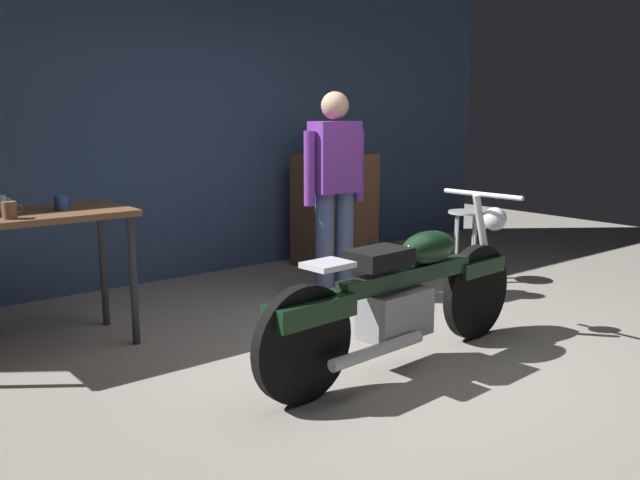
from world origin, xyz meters
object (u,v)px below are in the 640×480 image
object	(u,v)px
person_standing	(335,186)
wooden_dresser	(335,209)
motorcycle	(403,294)
mug_blue_enamel	(62,203)
shop_stool	(466,227)
mug_brown_stoneware	(10,210)
mug_white_ceramic	(0,203)

from	to	relation	value
person_standing	wooden_dresser	distance (m)	1.38
motorcycle	mug_blue_enamel	distance (m)	2.23
shop_stool	mug_brown_stoneware	bearing A→B (deg)	174.95
motorcycle	wooden_dresser	xyz separation A→B (m)	(1.49, 2.42, 0.10)
person_standing	wooden_dresser	size ratio (longest dim) A/B	1.52
shop_stool	motorcycle	bearing A→B (deg)	-149.92
person_standing	wooden_dresser	world-z (taller)	person_standing
shop_stool	wooden_dresser	distance (m)	1.37
motorcycle	person_standing	xyz separation A→B (m)	(0.64, 1.41, 0.48)
wooden_dresser	mug_white_ceramic	size ratio (longest dim) A/B	9.61
mug_white_ceramic	person_standing	bearing A→B (deg)	-9.97
person_standing	shop_stool	distance (m)	1.39
motorcycle	shop_stool	world-z (taller)	motorcycle
motorcycle	person_standing	world-z (taller)	person_standing
person_standing	mug_brown_stoneware	size ratio (longest dim) A/B	14.23
shop_stool	mug_blue_enamel	size ratio (longest dim) A/B	5.48
person_standing	mug_blue_enamel	size ratio (longest dim) A/B	14.31
person_standing	mug_white_ceramic	xyz separation A→B (m)	(-2.40, 0.42, 0.02)
person_standing	mug_brown_stoneware	distance (m)	2.44
mug_brown_stoneware	mug_blue_enamel	bearing A→B (deg)	26.26
wooden_dresser	shop_stool	bearing A→B (deg)	-71.42
wooden_dresser	mug_white_ceramic	xyz separation A→B (m)	(-3.26, -0.59, 0.40)
motorcycle	person_standing	size ratio (longest dim) A/B	1.31
shop_stool	mug_brown_stoneware	world-z (taller)	mug_brown_stoneware
shop_stool	mug_white_ceramic	xyz separation A→B (m)	(-3.69, 0.71, 0.45)
mug_brown_stoneware	mug_white_ceramic	bearing A→B (deg)	84.19
shop_stool	mug_white_ceramic	distance (m)	3.79
person_standing	mug_brown_stoneware	xyz separation A→B (m)	(-2.44, 0.04, 0.03)
motorcycle	mug_white_ceramic	distance (m)	2.59
motorcycle	mug_brown_stoneware	world-z (taller)	mug_brown_stoneware
wooden_dresser	mug_white_ceramic	bearing A→B (deg)	-169.66
motorcycle	mug_blue_enamel	world-z (taller)	motorcycle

